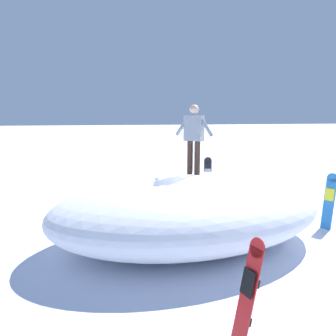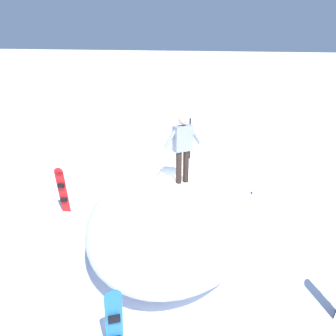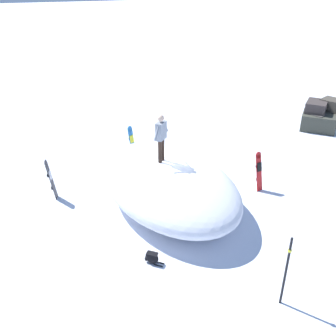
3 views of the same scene
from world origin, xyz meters
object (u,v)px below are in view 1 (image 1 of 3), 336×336
snowboarder_standing (194,135)px  snowboard_primary_upright (248,294)px  backpack_near (75,223)px  snowboard_secondary_upright (208,178)px  snowboard_tertiary_upright (329,200)px

snowboarder_standing → snowboard_primary_upright: 4.27m
snowboarder_standing → backpack_near: bearing=-27.3°
snowboard_secondary_upright → snowboard_primary_upright: bearing=71.8°
snowboard_tertiary_upright → backpack_near: (6.89, -1.70, -0.62)m
backpack_near → snowboarder_standing: bearing=152.7°
snowboard_primary_upright → backpack_near: bearing=-66.1°
snowboarder_standing → snowboard_secondary_upright: size_ratio=1.05×
snowboarder_standing → snowboard_tertiary_upright: size_ratio=1.08×
snowboard_secondary_upright → backpack_near: size_ratio=2.99×
snowboard_tertiary_upright → snowboard_primary_upright: bearing=38.5°
snowboarder_standing → backpack_near: 4.13m
backpack_near → snowboard_secondary_upright: bearing=-156.2°
snowboard_primary_upright → snowboard_secondary_upright: snowboard_secondary_upright is taller
snowboarder_standing → snowboard_primary_upright: bearing=81.4°
snowboarder_standing → snowboard_secondary_upright: bearing=-117.2°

